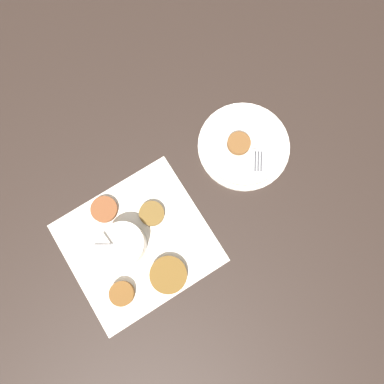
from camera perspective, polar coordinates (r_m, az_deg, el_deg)
ground_plane at (r=0.91m, az=-9.38°, el=-6.64°), size 4.00×4.00×0.00m
napkin at (r=0.90m, az=-8.26°, el=-7.68°), size 0.37×0.35×0.00m
sauce_bowl at (r=0.87m, az=-10.31°, el=-7.84°), size 0.11×0.10×0.12m
fritter_0 at (r=0.88m, az=-3.61°, el=-12.49°), size 0.09×0.09×0.02m
fritter_1 at (r=0.91m, az=-13.23°, el=-2.58°), size 0.06×0.06×0.01m
fritter_2 at (r=0.89m, az=-6.15°, el=-3.28°), size 0.06×0.06×0.01m
fritter_3 at (r=0.89m, az=-10.63°, el=-14.97°), size 0.06×0.06×0.02m
serving_plate at (r=0.94m, az=7.89°, el=6.98°), size 0.23×0.23×0.02m
fritter_on_plate at (r=0.92m, az=7.15°, el=7.36°), size 0.06×0.06×0.02m
fork at (r=0.93m, az=10.04°, el=6.53°), size 0.09×0.16×0.00m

